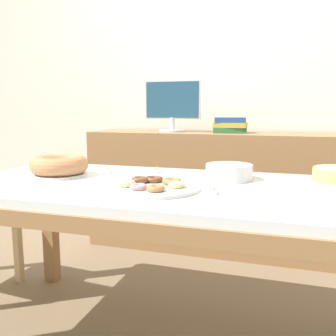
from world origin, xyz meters
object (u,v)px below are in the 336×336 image
object	(u,v)px
pastry_platter	(153,186)
tealight_centre	(214,192)
cake_golden_bundt	(59,166)
computer_monitor	(172,106)
tealight_left_edge	(157,171)
plate_stack	(229,172)
book_stack	(230,125)
tealight_near_cakes	(108,172)

from	to	relation	value
pastry_platter	tealight_centre	xyz separation A→B (m)	(0.25, -0.02, -0.00)
cake_golden_bundt	computer_monitor	bearing A→B (deg)	79.85
pastry_platter	tealight_centre	distance (m)	0.25
pastry_platter	tealight_left_edge	size ratio (longest dim) A/B	9.30
pastry_platter	tealight_left_edge	bearing A→B (deg)	106.86
plate_stack	book_stack	bearing A→B (deg)	98.00
cake_golden_bundt	tealight_centre	xyz separation A→B (m)	(0.77, -0.17, -0.04)
cake_golden_bundt	book_stack	bearing A→B (deg)	61.32
tealight_near_cakes	book_stack	bearing A→B (deg)	66.87
book_stack	tealight_near_cakes	size ratio (longest dim) A/B	6.21
cake_golden_bundt	pastry_platter	size ratio (longest dim) A/B	0.73
cake_golden_bundt	tealight_left_edge	bearing A→B (deg)	27.72
book_stack	tealight_near_cakes	bearing A→B (deg)	-113.13
computer_monitor	book_stack	bearing A→B (deg)	0.19
cake_golden_bundt	pastry_platter	bearing A→B (deg)	-15.92
pastry_platter	tealight_near_cakes	size ratio (longest dim) A/B	9.30
book_stack	pastry_platter	xyz separation A→B (m)	(-0.11, -1.32, -0.19)
plate_stack	tealight_left_edge	xyz separation A→B (m)	(-0.37, 0.07, -0.02)
plate_stack	tealight_left_edge	world-z (taller)	plate_stack
book_stack	cake_golden_bundt	world-z (taller)	book_stack
computer_monitor	tealight_left_edge	size ratio (longest dim) A/B	10.60
book_stack	pastry_platter	size ratio (longest dim) A/B	0.67
computer_monitor	tealight_left_edge	xyz separation A→B (m)	(0.20, -0.95, -0.33)
book_stack	tealight_near_cakes	world-z (taller)	book_stack
cake_golden_bundt	plate_stack	world-z (taller)	cake_golden_bundt
computer_monitor	tealight_left_edge	distance (m)	1.02
cake_golden_bundt	tealight_near_cakes	distance (m)	0.23
book_stack	tealight_centre	xyz separation A→B (m)	(0.13, -1.34, -0.19)
computer_monitor	tealight_centre	bearing A→B (deg)	-67.12
tealight_centre	cake_golden_bundt	bearing A→B (deg)	167.52
plate_stack	tealight_left_edge	bearing A→B (deg)	168.70
book_stack	tealight_left_edge	bearing A→B (deg)	-103.34
pastry_platter	tealight_left_edge	distance (m)	0.38
cake_golden_bundt	tealight_near_cakes	size ratio (longest dim) A/B	6.81
computer_monitor	plate_stack	world-z (taller)	computer_monitor
tealight_centre	tealight_near_cakes	world-z (taller)	same
tealight_centre	book_stack	bearing A→B (deg)	95.73
computer_monitor	book_stack	size ratio (longest dim) A/B	1.71
plate_stack	tealight_centre	size ratio (longest dim) A/B	5.25
plate_stack	computer_monitor	bearing A→B (deg)	119.30
cake_golden_bundt	pastry_platter	distance (m)	0.55
plate_stack	tealight_near_cakes	bearing A→B (deg)	-178.35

